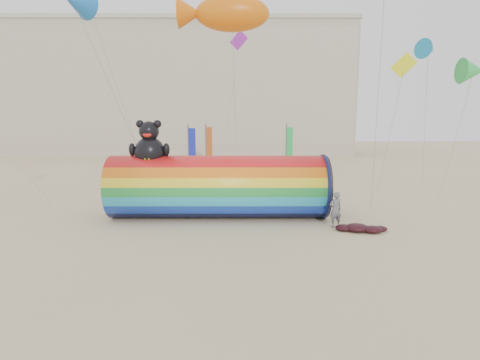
{
  "coord_description": "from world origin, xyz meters",
  "views": [
    {
      "loc": [
        0.44,
        -18.08,
        5.55
      ],
      "look_at": [
        0.5,
        1.5,
        2.4
      ],
      "focal_mm": 28.0,
      "sensor_mm": 36.0,
      "label": 1
    }
  ],
  "objects_px": {
    "hotel_building": "(164,91)",
    "kite_handler": "(336,210)",
    "windsock_assembly": "(218,185)",
    "fabric_bundle": "(361,228)"
  },
  "relations": [
    {
      "from": "windsock_assembly",
      "to": "fabric_bundle",
      "type": "relative_size",
      "value": 4.67
    },
    {
      "from": "windsock_assembly",
      "to": "fabric_bundle",
      "type": "bearing_deg",
      "value": -21.58
    },
    {
      "from": "hotel_building",
      "to": "kite_handler",
      "type": "height_order",
      "value": "hotel_building"
    },
    {
      "from": "kite_handler",
      "to": "fabric_bundle",
      "type": "height_order",
      "value": "kite_handler"
    },
    {
      "from": "kite_handler",
      "to": "fabric_bundle",
      "type": "distance_m",
      "value": 1.55
    },
    {
      "from": "windsock_assembly",
      "to": "kite_handler",
      "type": "bearing_deg",
      "value": -18.88
    },
    {
      "from": "hotel_building",
      "to": "kite_handler",
      "type": "bearing_deg",
      "value": -68.82
    },
    {
      "from": "hotel_building",
      "to": "kite_handler",
      "type": "relative_size",
      "value": 32.08
    },
    {
      "from": "hotel_building",
      "to": "windsock_assembly",
      "type": "relative_size",
      "value": 4.94
    },
    {
      "from": "hotel_building",
      "to": "windsock_assembly",
      "type": "height_order",
      "value": "hotel_building"
    }
  ]
}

